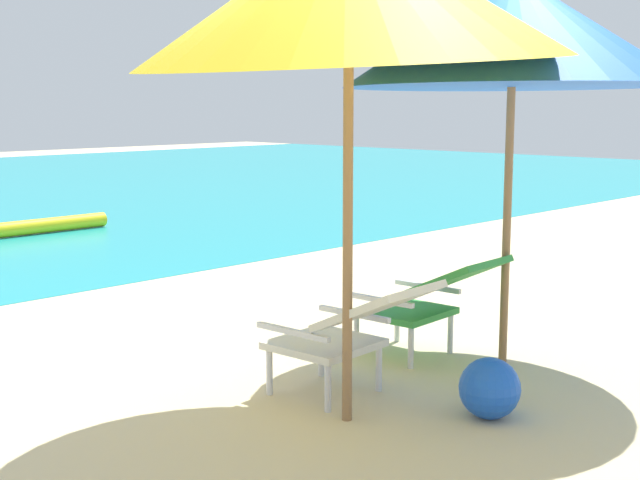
% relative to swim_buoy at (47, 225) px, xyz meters
% --- Properties ---
extents(ground_plane, '(40.00, 40.00, 0.00)m').
position_rel_swim_buoy_xyz_m(ground_plane, '(-1.49, -2.66, -0.10)').
color(ground_plane, beige).
extents(swim_buoy, '(1.60, 0.18, 0.18)m').
position_rel_swim_buoy_xyz_m(swim_buoy, '(0.00, 0.00, 0.00)').
color(swim_buoy, yellow).
rests_on(swim_buoy, ocean_band).
extents(lounge_chair_left, '(0.59, 0.90, 0.68)m').
position_rel_swim_buoy_xyz_m(lounge_chair_left, '(-1.96, -6.78, 0.31)').
color(lounge_chair_left, silver).
rests_on(lounge_chair_left, ground_plane).
extents(lounge_chair_right, '(0.58, 0.90, 0.68)m').
position_rel_swim_buoy_xyz_m(lounge_chair_right, '(-1.07, -6.62, 0.31)').
color(lounge_chair_right, '#338E3D').
rests_on(lounge_chair_right, ground_plane).
extents(beach_umbrella_right, '(2.77, 2.77, 2.35)m').
position_rel_swim_buoy_xyz_m(beach_umbrella_right, '(-0.77, -6.99, 1.91)').
color(beach_umbrella_right, olive).
rests_on(beach_umbrella_right, ground_plane).
extents(beach_ball, '(0.31, 0.31, 0.31)m').
position_rel_swim_buoy_xyz_m(beach_ball, '(-1.68, -7.48, 0.06)').
color(beach_ball, blue).
rests_on(beach_ball, ground_plane).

